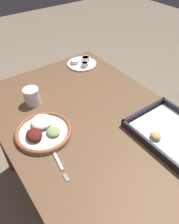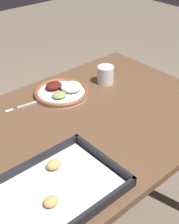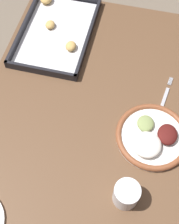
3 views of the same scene
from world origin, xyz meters
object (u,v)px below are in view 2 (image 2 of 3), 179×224
object	(u,v)px
fork	(31,104)
baking_tray	(50,194)
dinner_plate	(62,91)
drinking_cup	(106,75)

from	to	relation	value
fork	baking_tray	bearing A→B (deg)	72.09
dinner_plate	fork	size ratio (longest dim) A/B	1.21
dinner_plate	baking_tray	distance (m)	0.60
drinking_cup	dinner_plate	bearing A→B (deg)	-13.59
fork	drinking_cup	distance (m)	0.39
baking_tray	fork	bearing A→B (deg)	-116.59
dinner_plate	fork	world-z (taller)	dinner_plate
baking_tray	drinking_cup	world-z (taller)	drinking_cup
fork	dinner_plate	bearing A→B (deg)	-178.90
fork	baking_tray	world-z (taller)	baking_tray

